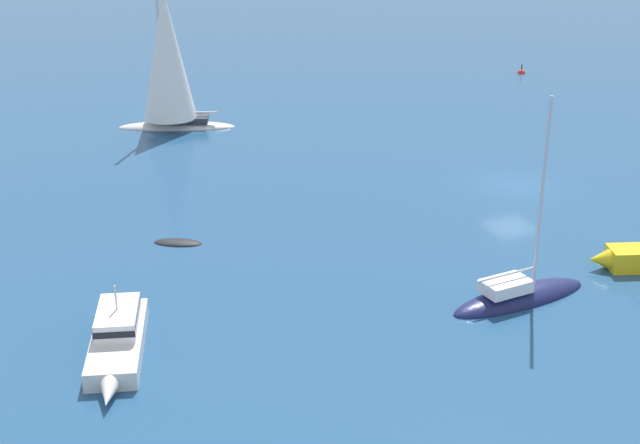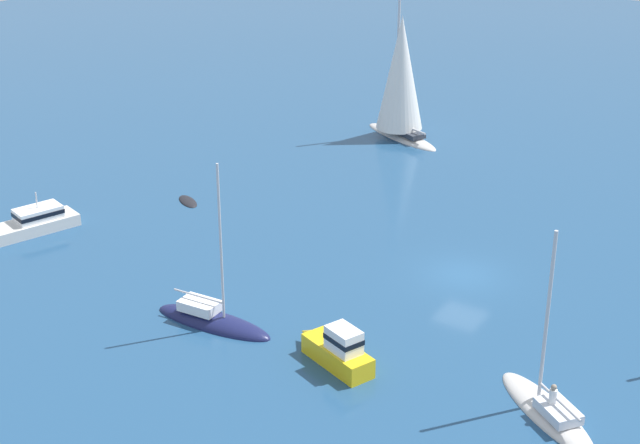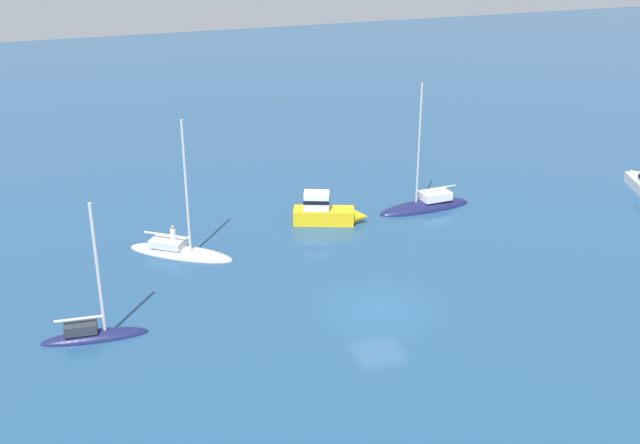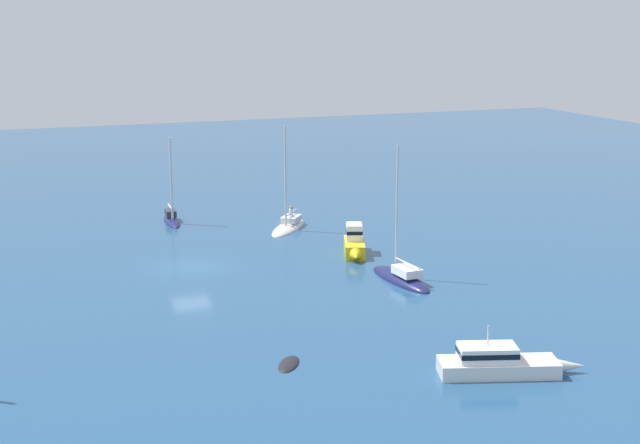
# 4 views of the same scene
# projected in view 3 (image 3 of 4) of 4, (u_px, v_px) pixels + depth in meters

# --- Properties ---
(ground_plane) EXTENTS (160.00, 160.00, 0.00)m
(ground_plane) POSITION_uv_depth(u_px,v_px,m) (380.00, 310.00, 39.72)
(ground_plane) COLOR navy
(sloop) EXTENTS (5.11, 6.14, 8.29)m
(sloop) POSITION_uv_depth(u_px,v_px,m) (179.00, 251.00, 45.59)
(sloop) COLOR silver
(sloop) RESTS_ON ground
(yacht) EXTENTS (1.46, 4.97, 7.09)m
(yacht) POSITION_uv_depth(u_px,v_px,m) (94.00, 334.00, 37.19)
(yacht) COLOR #191E4C
(yacht) RESTS_ON ground
(cabin_cruiser_1) EXTENTS (2.66, 4.69, 2.02)m
(cabin_cruiser_1) POSITION_uv_depth(u_px,v_px,m) (326.00, 212.00, 49.35)
(cabin_cruiser_1) COLOR yellow
(cabin_cruiser_1) RESTS_ON ground
(sailboat_1) EXTENTS (2.10, 6.47, 8.83)m
(sailboat_1) POSITION_uv_depth(u_px,v_px,m) (425.00, 207.00, 51.78)
(sailboat_1) COLOR #191E4C
(sailboat_1) RESTS_ON ground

